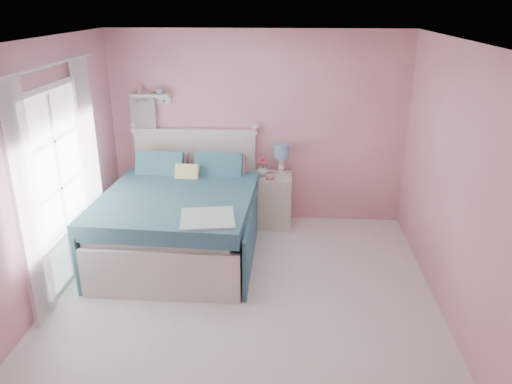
# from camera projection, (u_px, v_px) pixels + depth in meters

# --- Properties ---
(floor) EXTENTS (4.50, 4.50, 0.00)m
(floor) POSITION_uv_depth(u_px,v_px,m) (243.00, 304.00, 5.14)
(floor) COLOR silver
(floor) RESTS_ON ground
(room_shell) EXTENTS (4.50, 4.50, 4.50)m
(room_shell) POSITION_uv_depth(u_px,v_px,m) (242.00, 158.00, 4.57)
(room_shell) COLOR #C97F8F
(room_shell) RESTS_ON floor
(bed) EXTENTS (1.83, 2.26, 1.29)m
(bed) POSITION_uv_depth(u_px,v_px,m) (181.00, 220.00, 6.10)
(bed) COLOR silver
(bed) RESTS_ON floor
(nightstand) EXTENTS (0.50, 0.49, 0.73)m
(nightstand) POSITION_uv_depth(u_px,v_px,m) (273.00, 200.00, 6.84)
(nightstand) COLOR beige
(nightstand) RESTS_ON floor
(table_lamp) EXTENTS (0.21, 0.21, 0.42)m
(table_lamp) POSITION_uv_depth(u_px,v_px,m) (282.00, 153.00, 6.66)
(table_lamp) COLOR white
(table_lamp) RESTS_ON nightstand
(vase) EXTENTS (0.20, 0.20, 0.16)m
(vase) POSITION_uv_depth(u_px,v_px,m) (263.00, 170.00, 6.67)
(vase) COLOR silver
(vase) RESTS_ON nightstand
(teacup) EXTENTS (0.14, 0.14, 0.09)m
(teacup) POSITION_uv_depth(u_px,v_px,m) (270.00, 176.00, 6.54)
(teacup) COLOR #BF8086
(teacup) RESTS_ON nightstand
(roses) EXTENTS (0.14, 0.11, 0.12)m
(roses) POSITION_uv_depth(u_px,v_px,m) (263.00, 162.00, 6.63)
(roses) COLOR #BF415E
(roses) RESTS_ON vase
(wall_shelf) EXTENTS (0.50, 0.15, 0.25)m
(wall_shelf) POSITION_uv_depth(u_px,v_px,m) (152.00, 96.00, 6.64)
(wall_shelf) COLOR silver
(wall_shelf) RESTS_ON room_shell
(hanging_dress) EXTENTS (0.34, 0.03, 0.72)m
(hanging_dress) POSITION_uv_depth(u_px,v_px,m) (144.00, 121.00, 6.76)
(hanging_dress) COLOR white
(hanging_dress) RESTS_ON room_shell
(french_door) EXTENTS (0.04, 1.32, 2.16)m
(french_door) POSITION_uv_depth(u_px,v_px,m) (60.00, 189.00, 5.25)
(french_door) COLOR silver
(french_door) RESTS_ON floor
(curtain_near) EXTENTS (0.04, 0.40, 2.32)m
(curtain_near) POSITION_uv_depth(u_px,v_px,m) (28.00, 207.00, 4.52)
(curtain_near) COLOR white
(curtain_near) RESTS_ON floor
(curtain_far) EXTENTS (0.04, 0.40, 2.32)m
(curtain_far) POSITION_uv_depth(u_px,v_px,m) (90.00, 158.00, 5.90)
(curtain_far) COLOR white
(curtain_far) RESTS_ON floor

